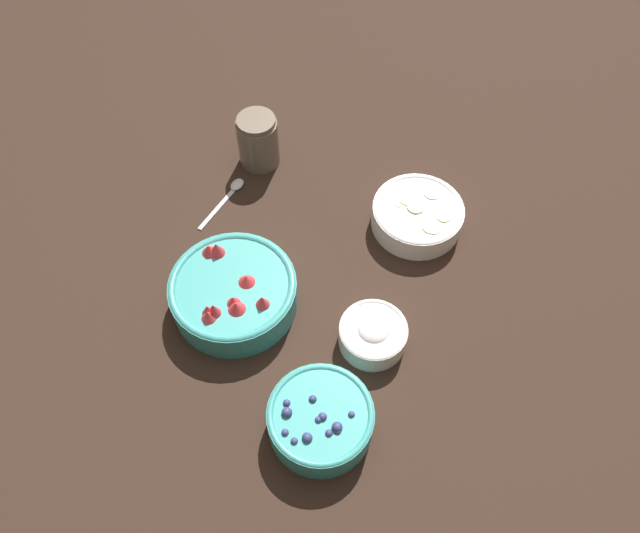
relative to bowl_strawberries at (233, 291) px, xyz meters
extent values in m
plane|color=black|center=(0.06, -0.11, -0.04)|extent=(4.00, 4.00, 0.00)
cylinder|color=teal|center=(0.00, 0.00, -0.01)|extent=(0.21, 0.21, 0.06)
torus|color=teal|center=(0.00, 0.00, 0.02)|extent=(0.21, 0.21, 0.01)
cylinder|color=red|center=(0.00, 0.00, 0.01)|extent=(0.17, 0.17, 0.02)
cone|color=red|center=(-0.01, -0.06, 0.03)|extent=(0.04, 0.04, 0.03)
cone|color=red|center=(0.05, 0.05, 0.03)|extent=(0.03, 0.03, 0.03)
cone|color=red|center=(-0.07, 0.01, 0.03)|extent=(0.04, 0.04, 0.02)
cone|color=red|center=(-0.06, 0.00, 0.03)|extent=(0.03, 0.03, 0.03)
cone|color=red|center=(-0.04, -0.03, 0.03)|extent=(0.05, 0.05, 0.02)
cone|color=red|center=(-0.03, -0.02, 0.03)|extent=(0.04, 0.04, 0.02)
cone|color=red|center=(0.01, -0.02, 0.03)|extent=(0.04, 0.04, 0.02)
cone|color=red|center=(-0.06, 0.01, 0.03)|extent=(0.03, 0.03, 0.03)
cone|color=red|center=(0.04, 0.06, 0.03)|extent=(0.04, 0.04, 0.02)
cylinder|color=teal|center=(-0.15, -0.22, -0.01)|extent=(0.16, 0.16, 0.06)
torus|color=teal|center=(-0.15, -0.22, 0.02)|extent=(0.16, 0.16, 0.01)
cylinder|color=navy|center=(-0.15, -0.22, 0.01)|extent=(0.13, 0.13, 0.02)
sphere|color=navy|center=(-0.17, -0.24, 0.02)|extent=(0.01, 0.01, 0.01)
sphere|color=navy|center=(-0.16, -0.25, 0.02)|extent=(0.01, 0.01, 0.01)
sphere|color=navy|center=(-0.15, -0.22, 0.02)|extent=(0.01, 0.01, 0.01)
sphere|color=navy|center=(-0.20, -0.20, 0.02)|extent=(0.01, 0.01, 0.01)
sphere|color=navy|center=(-0.19, -0.21, 0.02)|extent=(0.01, 0.01, 0.01)
sphere|color=navy|center=(-0.16, -0.25, 0.02)|extent=(0.02, 0.02, 0.02)
sphere|color=navy|center=(-0.13, -0.20, 0.02)|extent=(0.01, 0.01, 0.01)
sphere|color=navy|center=(-0.13, -0.26, 0.02)|extent=(0.01, 0.01, 0.01)
sphere|color=navy|center=(-0.19, -0.21, 0.02)|extent=(0.01, 0.01, 0.01)
sphere|color=navy|center=(-0.15, -0.16, 0.02)|extent=(0.01, 0.01, 0.01)
sphere|color=navy|center=(-0.19, -0.18, 0.02)|extent=(0.01, 0.01, 0.01)
sphere|color=navy|center=(-0.16, -0.22, 0.02)|extent=(0.01, 0.01, 0.01)
sphere|color=navy|center=(-0.16, -0.17, 0.02)|extent=(0.02, 0.02, 0.02)
cylinder|color=white|center=(0.28, -0.23, -0.01)|extent=(0.16, 0.16, 0.05)
torus|color=white|center=(0.28, -0.23, 0.01)|extent=(0.16, 0.16, 0.01)
cylinder|color=beige|center=(0.28, -0.23, 0.00)|extent=(0.13, 0.13, 0.01)
cylinder|color=beige|center=(0.32, -0.24, 0.01)|extent=(0.03, 0.03, 0.01)
cylinder|color=beige|center=(0.25, -0.27, 0.01)|extent=(0.03, 0.03, 0.01)
cylinder|color=beige|center=(0.26, -0.26, 0.01)|extent=(0.02, 0.02, 0.00)
cylinder|color=beige|center=(0.29, -0.21, 0.01)|extent=(0.03, 0.03, 0.01)
cylinder|color=beige|center=(0.27, -0.28, 0.01)|extent=(0.03, 0.03, 0.01)
cylinder|color=beige|center=(0.24, -0.26, 0.01)|extent=(0.03, 0.03, 0.01)
cylinder|color=beige|center=(0.28, -0.20, 0.01)|extent=(0.03, 0.03, 0.00)
cylinder|color=beige|center=(0.28, -0.23, 0.01)|extent=(0.03, 0.03, 0.01)
cylinder|color=silver|center=(0.02, -0.24, -0.02)|extent=(0.11, 0.11, 0.04)
torus|color=silver|center=(0.02, -0.24, 0.00)|extent=(0.11, 0.11, 0.01)
cylinder|color=white|center=(0.02, -0.24, 0.00)|extent=(0.09, 0.09, 0.01)
ellipsoid|color=white|center=(0.02, -0.24, 0.00)|extent=(0.05, 0.05, 0.02)
cylinder|color=brown|center=(0.31, 0.10, 0.01)|extent=(0.08, 0.08, 0.10)
cylinder|color=#512D1E|center=(0.31, 0.10, 0.00)|extent=(0.06, 0.06, 0.07)
cylinder|color=brown|center=(0.31, 0.10, 0.07)|extent=(0.07, 0.07, 0.01)
cube|color=silver|center=(0.17, 0.12, -0.03)|extent=(0.11, 0.02, 0.01)
ellipsoid|color=silver|center=(0.23, 0.11, -0.03)|extent=(0.03, 0.03, 0.01)
camera|label=1|loc=(-0.44, -0.33, 0.88)|focal=35.00mm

